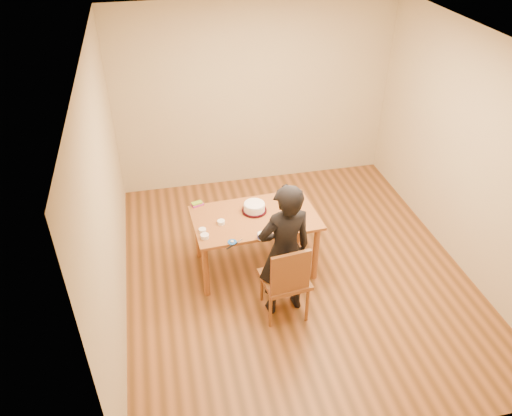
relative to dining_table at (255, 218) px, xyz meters
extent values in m
cube|color=#5B3616|center=(0.45, -0.19, -0.73)|extent=(4.00, 4.50, 0.00)
cube|color=silver|center=(0.45, -0.19, 1.97)|extent=(4.00, 4.50, 0.00)
cube|color=tan|center=(0.45, 2.06, 0.62)|extent=(4.00, 0.00, 2.70)
cube|color=tan|center=(-1.55, -0.19, 0.62)|extent=(0.00, 4.50, 2.70)
cube|color=tan|center=(2.45, -0.19, 0.62)|extent=(0.00, 4.50, 2.70)
cube|color=brown|center=(0.00, 0.00, 0.00)|extent=(1.46, 0.91, 0.04)
cube|color=brown|center=(0.15, -0.78, -0.28)|extent=(0.52, 0.52, 0.04)
cylinder|color=red|center=(0.01, 0.10, 0.03)|extent=(0.29, 0.29, 0.02)
cylinder|color=white|center=(0.01, 0.10, 0.08)|extent=(0.25, 0.25, 0.08)
ellipsoid|color=white|center=(0.01, 0.10, 0.13)|extent=(0.24, 0.24, 0.03)
cylinder|color=white|center=(-0.02, -0.42, 0.06)|extent=(0.09, 0.09, 0.08)
cylinder|color=#194BA4|center=(-0.34, -0.41, 0.02)|extent=(0.10, 0.10, 0.01)
ellipsoid|color=white|center=(-0.34, -0.41, 0.03)|extent=(0.04, 0.04, 0.02)
cylinder|color=white|center=(-0.61, -0.27, 0.04)|extent=(0.09, 0.09, 0.04)
cylinder|color=white|center=(-0.40, -0.05, 0.04)|extent=(0.08, 0.08, 0.04)
cylinder|color=white|center=(-0.62, -0.16, 0.04)|extent=(0.08, 0.08, 0.04)
cube|color=#CD30A0|center=(-0.61, 0.37, 0.03)|extent=(0.15, 0.11, 0.02)
cube|color=green|center=(-0.62, 0.37, 0.05)|extent=(0.14, 0.10, 0.02)
cube|color=black|center=(-0.35, -0.47, 0.02)|extent=(0.14, 0.10, 0.01)
imported|color=black|center=(0.15, -0.73, 0.07)|extent=(0.62, 0.45, 1.59)
camera|label=1|loc=(-0.99, -4.53, 3.32)|focal=35.00mm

